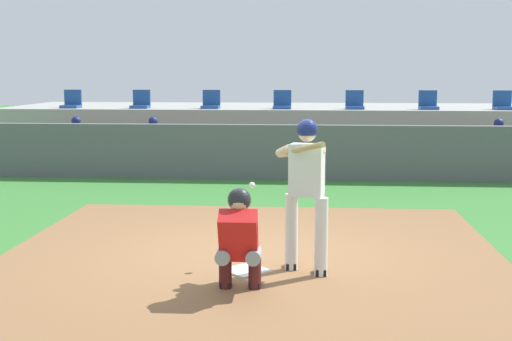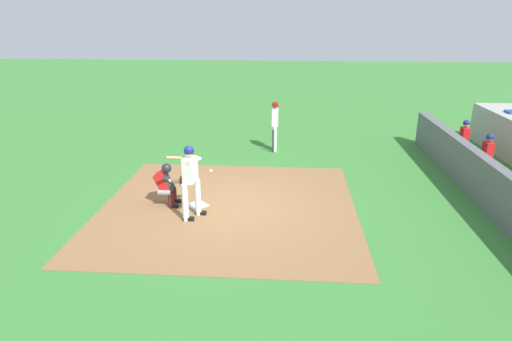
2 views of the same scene
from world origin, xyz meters
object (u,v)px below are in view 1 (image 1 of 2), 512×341
(stadium_seat_6, at_px, (503,104))
(dugout_player_1, at_px, (152,144))
(stadium_seat_2, at_px, (211,103))
(stadium_seat_1, at_px, (141,103))
(home_plate, at_px, (246,270))
(stadium_seat_5, at_px, (428,104))
(catcher_crouched, at_px, (239,236))
(batter_at_plate, at_px, (306,186))
(stadium_seat_3, at_px, (282,104))
(stadium_seat_4, at_px, (355,104))
(dugout_player_0, at_px, (75,143))
(stadium_seat_0, at_px, (72,103))
(dugout_player_2, at_px, (499,146))

(stadium_seat_6, bearing_deg, dugout_player_1, -166.59)
(stadium_seat_6, bearing_deg, stadium_seat_2, 180.00)
(stadium_seat_1, bearing_deg, stadium_seat_2, 0.00)
(home_plate, height_order, stadium_seat_6, stadium_seat_6)
(home_plate, distance_m, stadium_seat_6, 11.70)
(home_plate, bearing_deg, stadium_seat_5, 69.95)
(catcher_crouched, xyz_separation_m, stadium_seat_6, (5.58, 10.91, 0.93))
(batter_at_plate, relative_size, stadium_seat_3, 3.76)
(home_plate, bearing_deg, batter_at_plate, 1.70)
(stadium_seat_4, bearing_deg, home_plate, -100.34)
(dugout_player_0, height_order, stadium_seat_4, stadium_seat_4)
(dugout_player_0, height_order, stadium_seat_0, stadium_seat_0)
(stadium_seat_4, distance_m, stadium_seat_6, 3.71)
(stadium_seat_4, xyz_separation_m, stadium_seat_6, (3.71, 0.00, 0.00))
(batter_at_plate, distance_m, stadium_seat_3, 10.19)
(catcher_crouched, xyz_separation_m, dugout_player_0, (-4.81, 8.88, 0.06))
(stadium_seat_1, relative_size, stadium_seat_2, 1.00)
(catcher_crouched, bearing_deg, batter_at_plate, 47.08)
(stadium_seat_1, xyz_separation_m, stadium_seat_3, (3.71, 0.00, 0.00))
(batter_at_plate, xyz_separation_m, dugout_player_0, (-5.51, 8.12, -0.36))
(dugout_player_0, distance_m, dugout_player_1, 1.86)
(stadium_seat_4, bearing_deg, dugout_player_0, -163.05)
(batter_at_plate, relative_size, stadium_seat_5, 3.76)
(stadium_seat_5, xyz_separation_m, stadium_seat_6, (1.86, 0.00, 0.00))
(stadium_seat_2, bearing_deg, stadium_seat_0, 180.00)
(home_plate, xyz_separation_m, dugout_player_1, (-2.96, 8.14, 0.65))
(batter_at_plate, relative_size, dugout_player_1, 1.39)
(stadium_seat_5, bearing_deg, catcher_crouched, -108.85)
(batter_at_plate, bearing_deg, stadium_seat_5, 73.43)
(catcher_crouched, xyz_separation_m, dugout_player_2, (5.00, 8.88, 0.06))
(dugout_player_0, height_order, stadium_seat_2, stadium_seat_2)
(stadium_seat_6, bearing_deg, stadium_seat_1, 180.00)
(dugout_player_0, xyz_separation_m, stadium_seat_5, (8.53, 2.03, 0.86))
(dugout_player_2, relative_size, stadium_seat_5, 2.71)
(stadium_seat_0, bearing_deg, dugout_player_1, -37.93)
(stadium_seat_3, relative_size, stadium_seat_4, 1.00)
(stadium_seat_0, height_order, stadium_seat_6, same)
(stadium_seat_3, bearing_deg, stadium_seat_6, 0.00)
(dugout_player_2, relative_size, stadium_seat_0, 2.71)
(catcher_crouched, height_order, dugout_player_1, dugout_player_1)
(stadium_seat_4, bearing_deg, batter_at_plate, -96.55)
(batter_at_plate, height_order, stadium_seat_3, stadium_seat_3)
(home_plate, bearing_deg, dugout_player_1, 109.98)
(stadium_seat_5, bearing_deg, stadium_seat_2, 180.00)
(dugout_player_0, distance_m, stadium_seat_5, 8.81)
(batter_at_plate, height_order, dugout_player_0, batter_at_plate)
(stadium_seat_6, bearing_deg, home_plate, -118.69)
(batter_at_plate, bearing_deg, dugout_player_2, 62.13)
(batter_at_plate, xyz_separation_m, stadium_seat_1, (-4.41, 10.16, 0.50))
(stadium_seat_1, distance_m, stadium_seat_6, 9.29)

